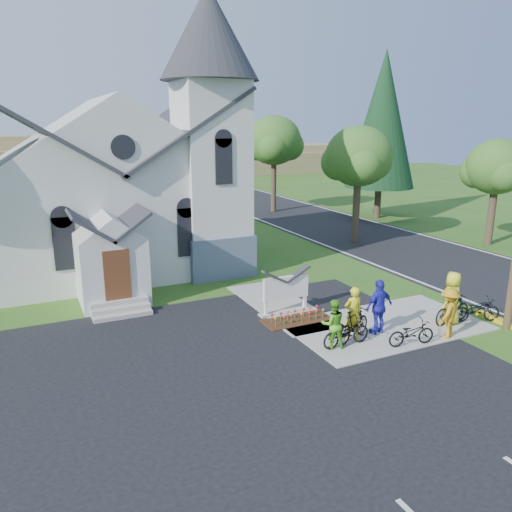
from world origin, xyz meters
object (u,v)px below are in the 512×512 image
bike_0 (346,332)px  cyclist_1 (333,324)px  church_sign (286,288)px  cyclist_0 (353,313)px  bike_4 (477,310)px  bike_2 (411,333)px  bike_3 (453,309)px  cyclist_2 (379,307)px  cyclist_4 (452,298)px  cyclist_3 (449,313)px  bike_1 (354,324)px

bike_0 → cyclist_1: 0.60m
church_sign → cyclist_0: cyclist_0 is taller
bike_4 → bike_2: bearing=118.6°
bike_3 → church_sign: bearing=48.2°
cyclist_1 → bike_2: 2.65m
bike_0 → cyclist_2: 1.74m
bike_0 → cyclist_2: cyclist_2 is taller
church_sign → cyclist_4: (4.89, -3.57, 0.00)m
cyclist_3 → cyclist_0: bearing=-42.9°
cyclist_4 → bike_4: cyclist_4 is taller
church_sign → bike_0: (0.33, -3.52, -0.50)m
cyclist_2 → cyclist_4: bearing=165.7°
cyclist_0 → bike_2: bearing=142.1°
cyclist_4 → bike_3: bearing=136.0°
bike_1 → bike_2: 1.87m
cyclist_2 → bike_1: bearing=-0.1°
bike_3 → cyclist_2: bearing=75.4°
cyclist_0 → cyclist_4: (4.05, -0.42, 0.05)m
bike_0 → cyclist_4: bearing=-92.9°
cyclist_0 → bike_2: (1.45, -1.25, -0.49)m
church_sign → cyclist_1: size_ratio=1.33×
church_sign → bike_3: (4.95, -3.60, -0.43)m
bike_1 → cyclist_4: bearing=-118.5°
bike_0 → bike_1: (0.50, 0.28, 0.08)m
cyclist_0 → cyclist_1: (-0.99, -0.28, -0.10)m
bike_1 → cyclist_3: 3.29m
bike_2 → bike_1: bearing=61.0°
bike_4 → cyclist_0: bearing=102.0°
cyclist_2 → bike_3: 3.07m
cyclist_0 → cyclist_4: 4.07m
bike_2 → bike_0: bearing=75.3°
bike_0 → bike_3: 4.63m
bike_3 → cyclist_4: size_ratio=0.92×
bike_3 → bike_4: size_ratio=1.03×
bike_2 → bike_4: (3.61, 0.56, 0.03)m
cyclist_2 → bike_2: bearing=99.4°
church_sign → bike_1: church_sign is taller
cyclist_1 → cyclist_2: bearing=-154.5°
cyclist_3 → church_sign: bearing=-69.1°
cyclist_1 → church_sign: bearing=-75.1°
bike_4 → church_sign: bearing=76.7°
bike_0 → bike_4: 5.58m
bike_1 → bike_3: bearing=-118.8°
cyclist_3 → cyclist_4: bearing=-160.7°
cyclist_0 → cyclist_3: cyclist_0 is taller
cyclist_1 → bike_2: cyclist_1 is taller
bike_0 → church_sign: bearing=3.0°
cyclist_4 → bike_2: bearing=-2.0°
church_sign → cyclist_1: bearing=-92.4°
bike_1 → cyclist_2: 1.20m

